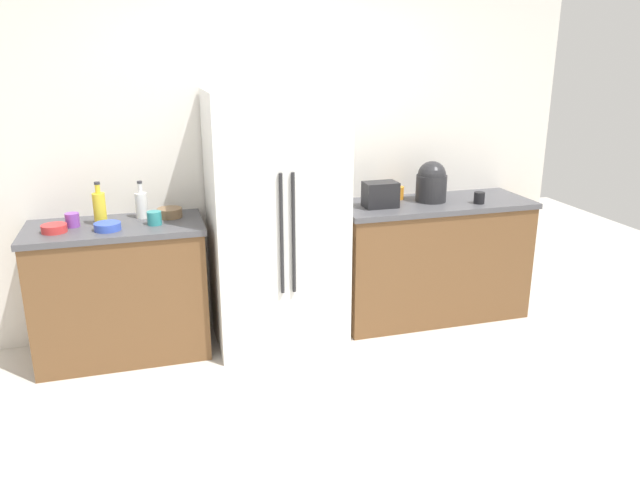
{
  "coord_description": "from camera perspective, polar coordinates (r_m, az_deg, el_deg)",
  "views": [
    {
      "loc": [
        -0.97,
        -2.76,
        2.05
      ],
      "look_at": [
        -0.04,
        0.41,
        1.02
      ],
      "focal_mm": 34.29,
      "sensor_mm": 36.0,
      "label": 1
    }
  ],
  "objects": [
    {
      "name": "ground_plane",
      "position": [
        3.57,
        2.6,
        -17.7
      ],
      "size": [
        9.25,
        9.25,
        0.0
      ],
      "primitive_type": "plane",
      "color": "beige"
    },
    {
      "name": "kitchen_back_panel",
      "position": [
        4.63,
        -4.06,
        8.22
      ],
      "size": [
        4.63,
        0.1,
        2.64
      ],
      "primitive_type": "cube",
      "color": "silver",
      "rests_on": "ground_plane"
    },
    {
      "name": "counter_left",
      "position": [
        4.42,
        -18.08,
        -4.5
      ],
      "size": [
        1.16,
        0.6,
        0.94
      ],
      "color": "brown",
      "rests_on": "ground_plane"
    },
    {
      "name": "counter_right",
      "position": [
        4.9,
        10.35,
        -1.77
      ],
      "size": [
        1.5,
        0.6,
        0.94
      ],
      "color": "brown",
      "rests_on": "ground_plane"
    },
    {
      "name": "refrigerator",
      "position": [
        4.31,
        -4.12,
        1.84
      ],
      "size": [
        0.91,
        0.7,
        1.8
      ],
      "color": "white",
      "rests_on": "ground_plane"
    },
    {
      "name": "toaster",
      "position": [
        4.53,
        5.66,
        4.24
      ],
      "size": [
        0.25,
        0.16,
        0.19
      ],
      "primitive_type": "cube",
      "color": "black",
      "rests_on": "counter_right"
    },
    {
      "name": "rice_cooker",
      "position": [
        4.75,
        10.36,
        5.34
      ],
      "size": [
        0.23,
        0.23,
        0.31
      ],
      "color": "#262628",
      "rests_on": "counter_right"
    },
    {
      "name": "bottle_a",
      "position": [
        4.38,
        -16.32,
        3.21
      ],
      "size": [
        0.08,
        0.08,
        0.26
      ],
      "color": "white",
      "rests_on": "counter_left"
    },
    {
      "name": "bottle_b",
      "position": [
        4.29,
        -19.88,
        2.84
      ],
      "size": [
        0.08,
        0.08,
        0.29
      ],
      "color": "yellow",
      "rests_on": "counter_left"
    },
    {
      "name": "cup_a",
      "position": [
        4.2,
        -15.2,
        1.98
      ],
      "size": [
        0.1,
        0.1,
        0.09
      ],
      "primitive_type": "cylinder",
      "color": "teal",
      "rests_on": "counter_left"
    },
    {
      "name": "cup_b",
      "position": [
        4.77,
        14.64,
        3.83
      ],
      "size": [
        0.08,
        0.08,
        0.09
      ],
      "primitive_type": "cylinder",
      "color": "black",
      "rests_on": "counter_right"
    },
    {
      "name": "cup_c",
      "position": [
        4.8,
        7.27,
        4.39
      ],
      "size": [
        0.09,
        0.09,
        0.1
      ],
      "primitive_type": "cylinder",
      "color": "orange",
      "rests_on": "counter_right"
    },
    {
      "name": "cup_d",
      "position": [
        4.32,
        -22.11,
        1.74
      ],
      "size": [
        0.09,
        0.09,
        0.09
      ],
      "primitive_type": "cylinder",
      "color": "purple",
      "rests_on": "counter_left"
    },
    {
      "name": "bowl_a",
      "position": [
        4.16,
        -19.21,
        1.2
      ],
      "size": [
        0.17,
        0.17,
        0.05
      ],
      "primitive_type": "cylinder",
      "color": "blue",
      "rests_on": "counter_left"
    },
    {
      "name": "bowl_b",
      "position": [
        4.24,
        -23.56,
        1.0
      ],
      "size": [
        0.16,
        0.16,
        0.05
      ],
      "primitive_type": "cylinder",
      "color": "red",
      "rests_on": "counter_left"
    },
    {
      "name": "bowl_c",
      "position": [
        4.36,
        -13.85,
        2.49
      ],
      "size": [
        0.17,
        0.17,
        0.06
      ],
      "primitive_type": "cylinder",
      "color": "brown",
      "rests_on": "counter_left"
    }
  ]
}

